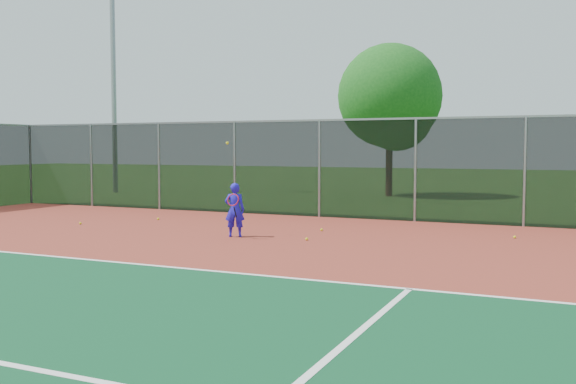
% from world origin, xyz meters
% --- Properties ---
extents(ground, '(120.00, 120.00, 0.00)m').
position_xyz_m(ground, '(0.00, 0.00, 0.00)').
color(ground, '#275618').
rests_on(ground, ground).
extents(court_apron, '(30.00, 20.00, 0.02)m').
position_xyz_m(court_apron, '(0.00, 2.00, 0.01)').
color(court_apron, maroon).
rests_on(court_apron, ground).
extents(fence_back, '(30.00, 0.06, 3.03)m').
position_xyz_m(fence_back, '(0.00, 12.00, 1.56)').
color(fence_back, black).
rests_on(fence_back, court_apron).
extents(tennis_player, '(0.59, 0.65, 2.30)m').
position_xyz_m(tennis_player, '(-3.23, 6.99, 0.68)').
color(tennis_player, '#1F16D7').
rests_on(tennis_player, court_apron).
extents(practice_ball_0, '(0.07, 0.07, 0.07)m').
position_xyz_m(practice_ball_0, '(-1.69, 8.83, 0.06)').
color(practice_ball_0, yellow).
rests_on(practice_ball_0, court_apron).
extents(practice_ball_1, '(0.07, 0.07, 0.07)m').
position_xyz_m(practice_ball_1, '(-8.39, 7.38, 0.06)').
color(practice_ball_1, yellow).
rests_on(practice_ball_1, court_apron).
extents(practice_ball_5, '(0.07, 0.07, 0.07)m').
position_xyz_m(practice_ball_5, '(2.98, 9.45, 0.06)').
color(practice_ball_5, yellow).
rests_on(practice_ball_5, court_apron).
extents(practice_ball_6, '(0.07, 0.07, 0.07)m').
position_xyz_m(practice_ball_6, '(-1.40, 7.12, 0.06)').
color(practice_ball_6, yellow).
rests_on(practice_ball_6, court_apron).
extents(practice_ball_7, '(0.07, 0.07, 0.07)m').
position_xyz_m(practice_ball_7, '(-7.05, 9.18, 0.06)').
color(practice_ball_7, yellow).
rests_on(practice_ball_7, court_apron).
extents(floodlight_nw, '(0.90, 0.40, 13.36)m').
position_xyz_m(floodlight_nw, '(-16.08, 18.32, 7.47)').
color(floodlight_nw, gray).
rests_on(floodlight_nw, ground).
extents(tree_back_left, '(4.61, 4.61, 6.77)m').
position_xyz_m(tree_back_left, '(-3.24, 21.33, 4.24)').
color(tree_back_left, '#331F12').
rests_on(tree_back_left, ground).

